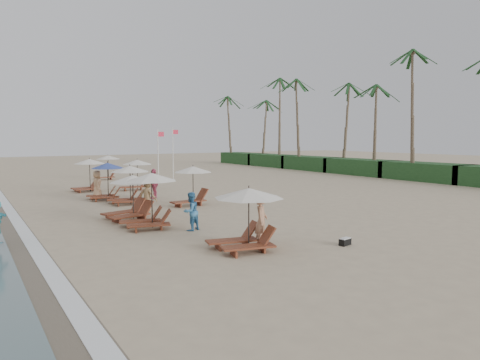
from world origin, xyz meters
TOP-DOWN VIEW (x-y plane):
  - ground at (0.00, 0.00)m, footprint 160.00×160.00m
  - foam_line at (-11.20, 10.00)m, footprint 0.50×140.00m
  - shrub_hedge at (22.00, 14.50)m, footprint 3.20×53.00m
  - palm_row at (21.91, 15.40)m, footprint 7.00×52.00m
  - lounger_station_0 at (-5.10, -4.40)m, footprint 2.63×2.46m
  - lounger_station_1 at (-6.59, 0.88)m, footprint 2.48×2.21m
  - lounger_station_2 at (-6.63, 3.34)m, footprint 2.61×2.25m
  - lounger_station_3 at (-5.14, 7.97)m, footprint 2.47×2.27m
  - lounger_station_4 at (-5.77, 10.40)m, footprint 2.36×2.12m
  - lounger_station_5 at (-5.67, 15.29)m, footprint 2.42×2.22m
  - inland_station_0 at (-2.23, 5.55)m, footprint 2.76×2.24m
  - inland_station_1 at (-2.42, 14.39)m, footprint 2.70×2.24m
  - inland_station_2 at (-1.94, 23.52)m, footprint 2.51×2.24m
  - beachgoer_near at (-4.34, -4.34)m, footprint 0.78×0.78m
  - beachgoer_mid_a at (-5.27, -0.60)m, footprint 0.96×0.86m
  - beachgoer_mid_b at (-5.03, 4.98)m, footprint 1.12×1.27m
  - beachgoer_far_a at (-2.98, 9.30)m, footprint 0.47×1.12m
  - beachgoer_far_b at (-6.04, 11.22)m, footprint 0.70×0.96m
  - duffel_bag at (-1.68, -5.84)m, footprint 0.51×0.32m
  - flag_pole_near at (0.67, 17.48)m, footprint 0.60×0.08m
  - flag_pole_far at (3.52, 20.84)m, footprint 0.60×0.08m

SIDE VIEW (x-z plane):
  - ground at x=0.00m, z-range 0.00..0.00m
  - foam_line at x=-11.20m, z-range 0.00..0.02m
  - duffel_bag at x=-1.68m, z-range 0.00..0.27m
  - shrub_hedge at x=22.00m, z-range 0.00..1.60m
  - beachgoer_mid_a at x=-5.27m, z-range 0.00..1.62m
  - beachgoer_mid_b at x=-5.03m, z-range 0.00..1.70m
  - beachgoer_far_b at x=-6.04m, z-range 0.00..1.80m
  - beachgoer_near at x=-4.34m, z-range 0.00..1.83m
  - beachgoer_far_a at x=-2.98m, z-range 0.00..1.90m
  - lounger_station_2 at x=-6.63m, z-range 0.00..2.09m
  - lounger_station_0 at x=-5.10m, z-range 0.13..2.27m
  - lounger_station_4 at x=-5.77m, z-range 0.04..2.36m
  - lounger_station_3 at x=-5.14m, z-range 0.12..2.35m
  - lounger_station_1 at x=-6.59m, z-range 0.06..2.43m
  - lounger_station_5 at x=-5.67m, z-range 0.09..2.43m
  - inland_station_0 at x=-2.23m, z-range 0.22..2.44m
  - inland_station_1 at x=-2.42m, z-range 0.27..2.50m
  - inland_station_2 at x=-1.94m, z-range 0.38..2.60m
  - flag_pole_near at x=0.67m, z-range 0.25..4.80m
  - flag_pole_far at x=3.52m, z-range 0.25..5.04m
  - palm_row at x=21.91m, z-range 3.76..16.06m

